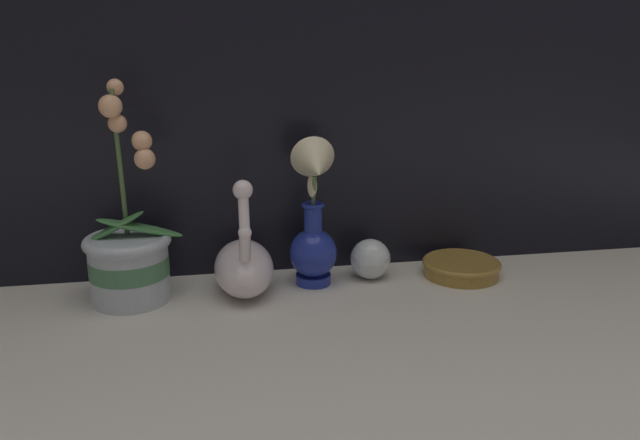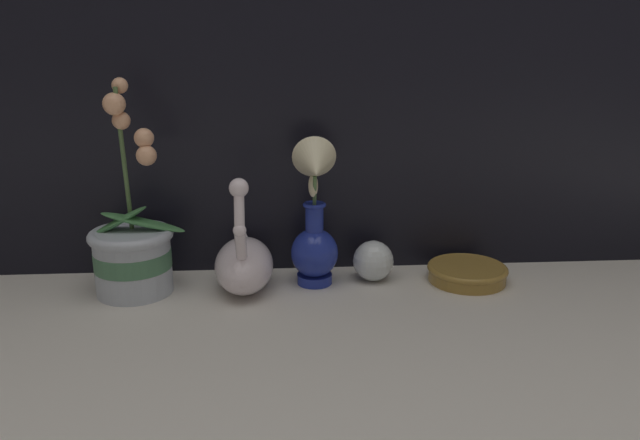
# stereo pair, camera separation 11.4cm
# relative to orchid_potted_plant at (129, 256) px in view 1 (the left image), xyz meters

# --- Properties ---
(ground_plane) EXTENTS (2.80, 2.80, 0.00)m
(ground_plane) POSITION_rel_orchid_potted_plant_xyz_m (0.32, -0.11, -0.08)
(ground_plane) COLOR beige
(orchid_potted_plant) EXTENTS (0.19, 0.15, 0.39)m
(orchid_potted_plant) POSITION_rel_orchid_potted_plant_xyz_m (0.00, 0.00, 0.00)
(orchid_potted_plant) COLOR #B2BCCC
(orchid_potted_plant) RESTS_ON ground_plane
(swan_figurine) EXTENTS (0.11, 0.20, 0.23)m
(swan_figurine) POSITION_rel_orchid_potted_plant_xyz_m (0.20, 0.00, -0.03)
(swan_figurine) COLOR white
(swan_figurine) RESTS_ON ground_plane
(blue_vase) EXTENTS (0.09, 0.12, 0.29)m
(blue_vase) POSITION_rel_orchid_potted_plant_xyz_m (0.34, 0.01, 0.04)
(blue_vase) COLOR navy
(blue_vase) RESTS_ON ground_plane
(glass_sphere) EXTENTS (0.08, 0.08, 0.08)m
(glass_sphere) POSITION_rel_orchid_potted_plant_xyz_m (0.45, 0.03, -0.04)
(glass_sphere) COLOR silver
(glass_sphere) RESTS_ON ground_plane
(amber_dish) EXTENTS (0.15, 0.15, 0.03)m
(amber_dish) POSITION_rel_orchid_potted_plant_xyz_m (0.63, 0.01, -0.07)
(amber_dish) COLOR olive
(amber_dish) RESTS_ON ground_plane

